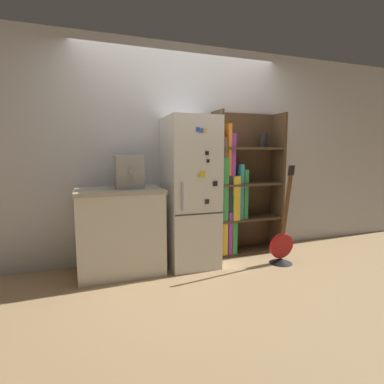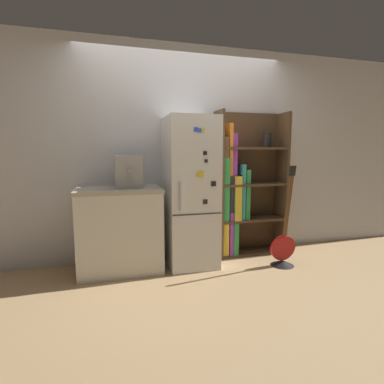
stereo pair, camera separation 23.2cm
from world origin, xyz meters
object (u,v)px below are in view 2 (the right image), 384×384
object	(u,v)px
refrigerator	(190,192)
espresso_machine	(128,172)
bookshelf	(240,191)
guitar	(283,251)

from	to	relation	value
refrigerator	espresso_machine	xyz separation A→B (m)	(-0.69, 0.01, 0.25)
refrigerator	espresso_machine	distance (m)	0.74
refrigerator	espresso_machine	world-z (taller)	refrigerator
bookshelf	guitar	distance (m)	0.90
refrigerator	espresso_machine	bearing A→B (deg)	178.86
bookshelf	guitar	size ratio (longest dim) A/B	1.55
espresso_machine	guitar	world-z (taller)	espresso_machine
espresso_machine	guitar	xyz separation A→B (m)	(1.71, -0.38, -0.93)
refrigerator	guitar	distance (m)	1.28
refrigerator	bookshelf	xyz separation A→B (m)	(0.71, 0.18, -0.04)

